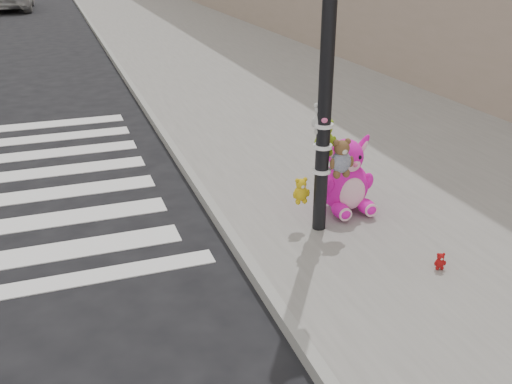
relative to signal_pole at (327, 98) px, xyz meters
name	(u,v)px	position (x,y,z in m)	size (l,w,h in m)	color
sidewalk_near	(267,79)	(2.36, 8.19, -1.68)	(7.00, 80.00, 0.14)	slate
curb_edge	(134,90)	(-1.09, 8.19, -1.68)	(0.12, 80.00, 0.15)	gray
signal_pole	(327,98)	(0.00, 0.00, 0.00)	(0.69, 0.50, 4.00)	black
pink_bunny	(346,180)	(0.50, 0.35, -1.20)	(0.71, 0.74, 1.01)	#F214B9
red_teddy	(440,261)	(0.76, -1.31, -1.51)	(0.13, 0.09, 0.20)	#9D0F10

